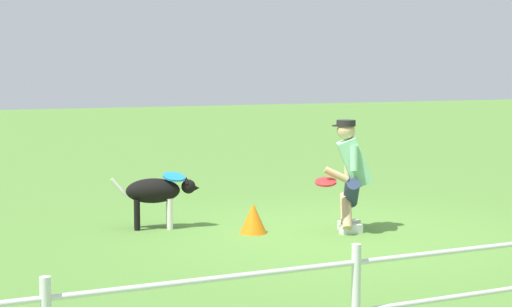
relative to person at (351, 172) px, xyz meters
name	(u,v)px	position (x,y,z in m)	size (l,w,h in m)	color
ground_plane	(333,234)	(0.28, 0.09, -0.70)	(60.00, 60.00, 0.00)	#578837
person	(351,172)	(0.00, 0.00, 0.00)	(0.70, 0.64, 1.29)	silver
dog	(157,193)	(1.99, -1.09, -0.27)	(1.03, 0.45, 0.61)	black
frisbee_flying	(174,177)	(1.80, -1.05, -0.09)	(0.27, 0.27, 0.02)	#1C87EB
frisbee_held	(326,182)	(0.38, 0.08, -0.09)	(0.24, 0.24, 0.02)	red
training_cone	(253,218)	(1.08, -0.36, -0.52)	(0.31, 0.31, 0.35)	orange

